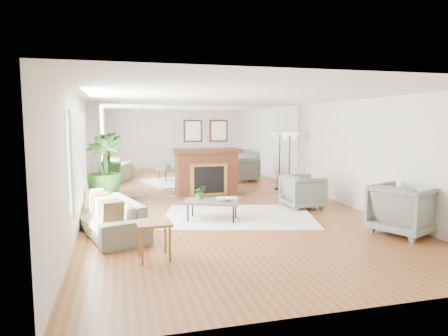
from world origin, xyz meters
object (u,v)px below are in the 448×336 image
object	(u,v)px
side_table	(154,228)
potted_ficus	(104,170)
sofa	(110,217)
armchair_back	(303,192)
armchair_front	(404,209)
floor_lamp	(290,142)
fireplace	(207,172)
coffee_table	(212,202)

from	to	relation	value
side_table	potted_ficus	size ratio (longest dim) A/B	0.32
potted_ficus	sofa	bearing A→B (deg)	-85.84
armchair_back	potted_ficus	distance (m)	4.56
sofa	side_table	xyz separation A→B (m)	(0.65, -1.49, 0.16)
armchair_front	side_table	bearing A→B (deg)	68.85
side_table	floor_lamp	xyz separation A→B (m)	(4.09, 4.45, 0.98)
sofa	fireplace	bearing A→B (deg)	125.52
armchair_front	fireplace	bearing A→B (deg)	6.89
armchair_front	side_table	size ratio (longest dim) A/B	1.79
fireplace	armchair_front	distance (m)	5.13
fireplace	sofa	distance (m)	3.98
coffee_table	potted_ficus	world-z (taller)	potted_ficus
armchair_back	floor_lamp	bearing A→B (deg)	-16.43
fireplace	armchair_front	xyz separation A→B (m)	(2.60, -4.42, -0.21)
potted_ficus	side_table	bearing A→B (deg)	-77.29
armchair_back	side_table	xyz separation A→B (m)	(-3.63, -2.62, 0.08)
fireplace	coffee_table	distance (m)	2.72
sofa	armchair_back	size ratio (longest dim) A/B	2.47
coffee_table	side_table	bearing A→B (deg)	-124.13
fireplace	side_table	world-z (taller)	fireplace
armchair_back	side_table	bearing A→B (deg)	123.48
side_table	potted_ficus	xyz separation A→B (m)	(-0.80, 3.55, 0.45)
sofa	side_table	bearing A→B (deg)	7.29
potted_ficus	coffee_table	bearing A→B (deg)	-37.21
armchair_front	floor_lamp	distance (m)	4.38
side_table	floor_lamp	distance (m)	6.12
sofa	potted_ficus	distance (m)	2.15
coffee_table	armchair_front	world-z (taller)	armchair_front
fireplace	sofa	size ratio (longest dim) A/B	0.97
armchair_front	potted_ficus	distance (m)	6.21
side_table	floor_lamp	size ratio (longest dim) A/B	0.33
sofa	armchair_front	distance (m)	5.22
potted_ficus	floor_lamp	distance (m)	5.00
side_table	fireplace	bearing A→B (deg)	68.65
fireplace	potted_ficus	bearing A→B (deg)	-157.87
armchair_back	side_table	world-z (taller)	armchair_back
sofa	floor_lamp	xyz separation A→B (m)	(4.74, 2.96, 1.14)
sofa	armchair_back	world-z (taller)	armchair_back
sofa	side_table	distance (m)	1.63
fireplace	armchair_front	world-z (taller)	fireplace
armchair_back	armchair_front	bearing A→B (deg)	-164.77
floor_lamp	side_table	bearing A→B (deg)	-132.60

